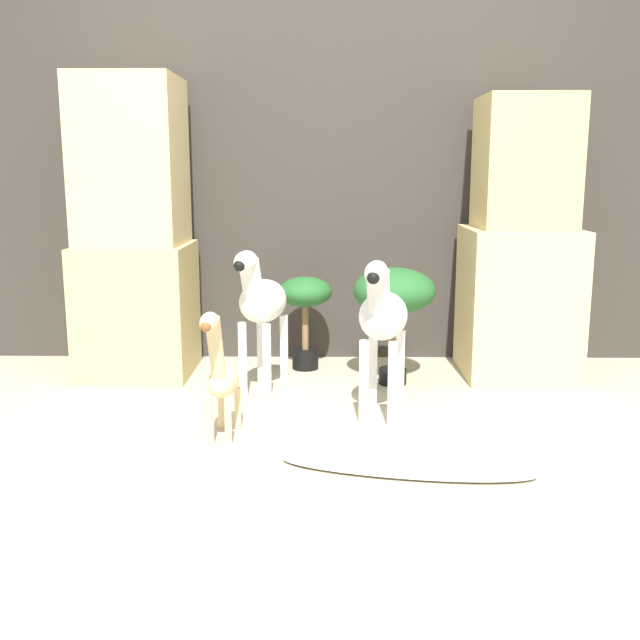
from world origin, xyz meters
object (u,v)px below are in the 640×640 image
object	(u,v)px
zebra_right	(382,318)
zebra_left	(261,303)
potted_palm_front	(394,294)
potted_palm_back	(305,302)
surfboard	(403,466)
giraffe_figurine	(221,373)

from	to	relation	value
zebra_right	zebra_left	bearing A→B (deg)	147.04
zebra_left	potted_palm_front	size ratio (longest dim) A/B	1.21
potted_palm_front	potted_palm_back	distance (m)	0.55
zebra_right	surfboard	distance (m)	0.73
zebra_right	potted_palm_front	size ratio (longest dim) A/B	1.21
surfboard	potted_palm_back	bearing A→B (deg)	105.95
zebra_right	potted_palm_back	xyz separation A→B (m)	(-0.36, 0.85, -0.08)
zebra_left	giraffe_figurine	bearing A→B (deg)	-99.44
surfboard	zebra_left	bearing A→B (deg)	122.78
zebra_right	potted_palm_front	bearing A→B (deg)	79.96
potted_palm_front	zebra_left	bearing A→B (deg)	-163.62
zebra_right	surfboard	world-z (taller)	zebra_right
zebra_right	potted_palm_back	bearing A→B (deg)	113.09
potted_palm_back	zebra_left	bearing A→B (deg)	-112.19
giraffe_figurine	surfboard	xyz separation A→B (m)	(0.71, -0.31, -0.27)
zebra_right	zebra_left	world-z (taller)	same
zebra_left	giraffe_figurine	xyz separation A→B (m)	(-0.11, -0.63, -0.18)
zebra_left	surfboard	bearing A→B (deg)	-57.22
zebra_right	potted_palm_back	size ratio (longest dim) A/B	1.41
potted_palm_front	surfboard	distance (m)	1.22
surfboard	zebra_right	bearing A→B (deg)	94.52
potted_palm_front	potted_palm_back	world-z (taller)	potted_palm_front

